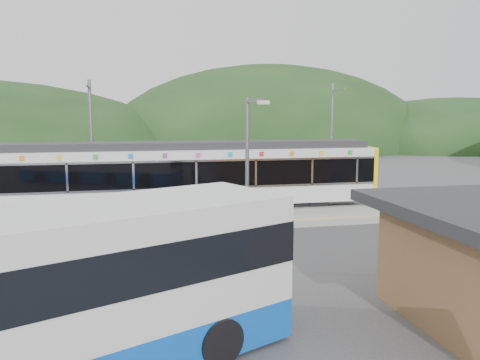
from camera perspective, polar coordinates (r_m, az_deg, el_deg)
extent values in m
plane|color=#4C4C4F|center=(19.34, 1.63, -7.39)|extent=(120.00, 120.00, 0.00)
ellipsoid|color=#1E3D19|center=(75.14, 3.64, 3.93)|extent=(52.00, 39.00, 26.00)
ellipsoid|color=#1E3D19|center=(82.73, 24.60, 3.59)|extent=(44.00, 33.00, 16.00)
cube|color=#9E9E99|center=(22.42, -0.39, -4.86)|extent=(26.00, 3.20, 0.30)
cube|color=yellow|center=(21.15, 0.33, -5.21)|extent=(26.00, 0.10, 0.01)
cube|color=black|center=(24.87, -20.79, -3.76)|extent=(3.20, 2.20, 0.56)
cube|color=black|center=(25.91, 6.48, -2.84)|extent=(3.20, 2.20, 0.56)
cube|color=silver|center=(24.55, -6.89, -1.69)|extent=(20.00, 2.90, 0.92)
cube|color=black|center=(24.38, -6.94, 1.06)|extent=(20.00, 2.96, 1.45)
cube|color=silver|center=(22.99, -6.56, -1.04)|extent=(20.00, 0.05, 0.10)
cube|color=silver|center=(22.82, -6.61, 2.31)|extent=(20.00, 0.05, 0.10)
cube|color=silver|center=(24.29, -6.97, 3.28)|extent=(20.00, 2.90, 0.45)
cube|color=#2D2D30|center=(24.26, -6.99, 4.24)|extent=(19.40, 2.50, 0.36)
cube|color=yellow|center=(27.27, 14.76, 0.88)|extent=(0.24, 2.92, 3.00)
cube|color=silver|center=(23.03, -20.33, 0.23)|extent=(0.10, 0.05, 1.35)
cube|color=silver|center=(22.79, -12.85, 0.45)|extent=(0.10, 0.05, 1.35)
cube|color=silver|center=(22.95, -5.34, 0.66)|extent=(0.10, 0.05, 1.35)
cube|color=silver|center=(23.50, 1.94, 0.86)|extent=(0.10, 0.05, 1.35)
cube|color=silver|center=(24.40, 8.79, 1.03)|extent=(0.10, 0.05, 1.35)
cube|color=silver|center=(25.40, 14.06, 1.15)|extent=(0.10, 0.05, 1.35)
cube|color=orange|center=(23.29, -25.07, 2.42)|extent=(0.22, 0.04, 0.22)
cube|color=yellow|center=(22.99, -21.18, 2.57)|extent=(0.22, 0.04, 0.22)
cube|color=green|center=(22.79, -17.20, 2.71)|extent=(0.22, 0.04, 0.22)
cube|color=blue|center=(22.71, -13.18, 2.83)|extent=(0.22, 0.04, 0.22)
cube|color=purple|center=(22.73, -9.14, 2.95)|extent=(0.22, 0.04, 0.22)
cube|color=#E54C8C|center=(22.88, -5.13, 3.04)|extent=(0.22, 0.04, 0.22)
cube|color=#19A5A5|center=(23.13, -1.19, 3.13)|extent=(0.22, 0.04, 0.22)
cube|color=red|center=(23.48, 2.65, 3.19)|extent=(0.22, 0.04, 0.22)
cube|color=orange|center=(23.94, 6.36, 3.24)|extent=(0.22, 0.04, 0.22)
cube|color=yellow|center=(24.50, 9.92, 3.27)|extent=(0.22, 0.04, 0.22)
cube|color=green|center=(25.14, 13.30, 3.29)|extent=(0.22, 0.04, 0.22)
cylinder|color=slate|center=(26.88, -17.62, 4.10)|extent=(0.18, 0.18, 7.00)
cube|color=slate|center=(26.08, -18.07, 10.80)|extent=(0.08, 1.80, 0.08)
cylinder|color=slate|center=(29.12, 11.06, 4.58)|extent=(0.18, 0.18, 7.00)
cube|color=slate|center=(28.38, 11.87, 10.74)|extent=(0.08, 1.80, 0.08)
cylinder|color=black|center=(10.19, -20.82, -19.37)|extent=(2.08, 3.05, 1.00)
cylinder|color=black|center=(11.12, -6.30, -16.49)|extent=(2.08, 3.05, 1.00)
cylinder|color=slate|center=(15.13, 0.88, -0.73)|extent=(0.12, 0.12, 5.64)
cube|color=slate|center=(14.56, 1.28, 9.70)|extent=(0.46, 0.92, 0.12)
cube|color=silver|center=(14.15, 1.69, 9.45)|extent=(0.39, 0.30, 0.12)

